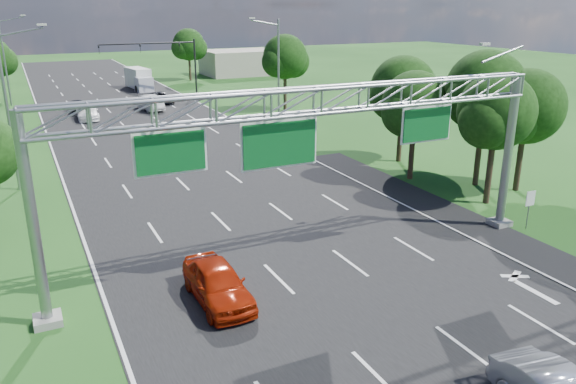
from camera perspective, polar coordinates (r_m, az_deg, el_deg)
ground at (r=41.34m, az=-9.57°, el=2.46°), size 220.00×220.00×0.00m
road at (r=41.34m, az=-9.57°, el=2.46°), size 18.00×180.00×0.02m
road_flare at (r=32.68m, az=16.54°, el=-2.43°), size 3.00×30.00×0.02m
sign_gantry at (r=23.57m, az=3.17°, el=7.83°), size 23.50×1.00×9.56m
regulatory_sign at (r=31.76m, az=23.37°, el=-0.92°), size 0.60×0.08×2.10m
traffic_signal at (r=75.77m, az=-12.08°, el=13.52°), size 12.21×0.24×7.00m
streetlight_l_near at (r=38.67m, az=-26.43°, el=8.17°), size 2.97×0.22×10.16m
streetlight_l_far at (r=73.47m, az=-26.74°, el=12.18°), size 2.97×0.22×10.16m
streetlight_r_mid at (r=53.42m, az=-1.17°, el=12.42°), size 2.97×0.22×10.16m
tree_cluster_right at (r=38.07m, az=17.26°, el=8.72°), size 9.91×14.60×8.68m
tree_verge_rd at (r=62.68m, az=-0.26°, el=13.37°), size 5.76×4.80×8.28m
tree_verge_re at (r=90.04m, az=-10.02°, el=14.39°), size 5.76×4.80×7.84m
building_right at (r=97.21m, az=-4.83°, el=12.99°), size 12.00×9.00×4.00m
red_coupe at (r=22.62m, az=-7.16°, el=-9.16°), size 1.90×4.70×1.60m
car_queue_a at (r=61.93m, az=-19.72°, el=7.66°), size 2.30×5.14×1.46m
car_queue_b at (r=69.75m, az=-12.76°, el=9.32°), size 2.59×4.84×1.29m
car_queue_c at (r=66.26m, az=-20.57°, el=8.16°), size 1.67×3.97×1.34m
car_queue_d at (r=65.26m, az=-13.84°, el=8.79°), size 2.32×5.15×1.64m
box_truck at (r=82.32m, az=-14.89°, el=11.01°), size 2.83×7.70×2.83m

